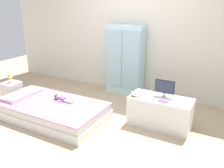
{
  "coord_description": "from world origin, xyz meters",
  "views": [
    {
      "loc": [
        1.89,
        -2.88,
        1.85
      ],
      "look_at": [
        0.16,
        0.32,
        0.57
      ],
      "focal_mm": 37.18,
      "sensor_mm": 36.0,
      "label": 1
    }
  ],
  "objects_px": {
    "bed": "(53,111)",
    "rocking_horse_toy": "(134,93)",
    "nightstand": "(12,92)",
    "wardrobe": "(125,60)",
    "book_purple": "(164,101)",
    "doll": "(60,98)",
    "table_lamp": "(10,76)",
    "tv_stand": "(160,112)",
    "tv_monitor": "(165,87)"
  },
  "relations": [
    {
      "from": "bed",
      "to": "rocking_horse_toy",
      "type": "relative_size",
      "value": 14.32
    },
    {
      "from": "rocking_horse_toy",
      "to": "nightstand",
      "type": "bearing_deg",
      "value": -171.92
    },
    {
      "from": "wardrobe",
      "to": "book_purple",
      "type": "distance_m",
      "value": 1.63
    },
    {
      "from": "nightstand",
      "to": "wardrobe",
      "type": "relative_size",
      "value": 0.28
    },
    {
      "from": "rocking_horse_toy",
      "to": "wardrobe",
      "type": "bearing_deg",
      "value": 121.65
    },
    {
      "from": "doll",
      "to": "wardrobe",
      "type": "height_order",
      "value": "wardrobe"
    },
    {
      "from": "bed",
      "to": "rocking_horse_toy",
      "type": "xyz_separation_m",
      "value": [
        1.28,
        0.47,
        0.39
      ]
    },
    {
      "from": "table_lamp",
      "to": "tv_stand",
      "type": "height_order",
      "value": "table_lamp"
    },
    {
      "from": "wardrobe",
      "to": "book_purple",
      "type": "relative_size",
      "value": 9.19
    },
    {
      "from": "bed",
      "to": "book_purple",
      "type": "height_order",
      "value": "book_purple"
    },
    {
      "from": "bed",
      "to": "doll",
      "type": "relative_size",
      "value": 4.54
    },
    {
      "from": "table_lamp",
      "to": "rocking_horse_toy",
      "type": "distance_m",
      "value": 2.44
    },
    {
      "from": "rocking_horse_toy",
      "to": "book_purple",
      "type": "xyz_separation_m",
      "value": [
        0.46,
        0.04,
        -0.05
      ]
    },
    {
      "from": "doll",
      "to": "rocking_horse_toy",
      "type": "distance_m",
      "value": 1.29
    },
    {
      "from": "doll",
      "to": "bed",
      "type": "bearing_deg",
      "value": -103.66
    },
    {
      "from": "tv_stand",
      "to": "book_purple",
      "type": "xyz_separation_m",
      "value": [
        0.07,
        -0.1,
        0.24
      ]
    },
    {
      "from": "doll",
      "to": "tv_monitor",
      "type": "xyz_separation_m",
      "value": [
        1.65,
        0.53,
        0.31
      ]
    },
    {
      "from": "table_lamp",
      "to": "book_purple",
      "type": "relative_size",
      "value": 1.27
    },
    {
      "from": "doll",
      "to": "rocking_horse_toy",
      "type": "bearing_deg",
      "value": 14.03
    },
    {
      "from": "bed",
      "to": "tv_stand",
      "type": "distance_m",
      "value": 1.78
    },
    {
      "from": "doll",
      "to": "table_lamp",
      "type": "height_order",
      "value": "table_lamp"
    },
    {
      "from": "doll",
      "to": "wardrobe",
      "type": "distance_m",
      "value": 1.61
    },
    {
      "from": "nightstand",
      "to": "book_purple",
      "type": "relative_size",
      "value": 2.61
    },
    {
      "from": "table_lamp",
      "to": "tv_stand",
      "type": "bearing_deg",
      "value": 9.89
    },
    {
      "from": "doll",
      "to": "book_purple",
      "type": "xyz_separation_m",
      "value": [
        1.7,
        0.35,
        0.17
      ]
    },
    {
      "from": "nightstand",
      "to": "table_lamp",
      "type": "bearing_deg",
      "value": -90.0
    },
    {
      "from": "nightstand",
      "to": "tv_monitor",
      "type": "bearing_deg",
      "value": 11.34
    },
    {
      "from": "tv_monitor",
      "to": "rocking_horse_toy",
      "type": "distance_m",
      "value": 0.47
    },
    {
      "from": "bed",
      "to": "doll",
      "type": "xyz_separation_m",
      "value": [
        0.04,
        0.16,
        0.18
      ]
    },
    {
      "from": "nightstand",
      "to": "tv_stand",
      "type": "relative_size",
      "value": 0.43
    },
    {
      "from": "table_lamp",
      "to": "wardrobe",
      "type": "distance_m",
      "value": 2.28
    },
    {
      "from": "table_lamp",
      "to": "rocking_horse_toy",
      "type": "bearing_deg",
      "value": 8.08
    },
    {
      "from": "nightstand",
      "to": "book_purple",
      "type": "distance_m",
      "value": 2.92
    },
    {
      "from": "tv_monitor",
      "to": "rocking_horse_toy",
      "type": "xyz_separation_m",
      "value": [
        -0.41,
        -0.22,
        -0.1
      ]
    },
    {
      "from": "bed",
      "to": "wardrobe",
      "type": "xyz_separation_m",
      "value": [
        0.57,
        1.63,
        0.59
      ]
    },
    {
      "from": "wardrobe",
      "to": "rocking_horse_toy",
      "type": "bearing_deg",
      "value": -58.35
    },
    {
      "from": "nightstand",
      "to": "table_lamp",
      "type": "height_order",
      "value": "table_lamp"
    },
    {
      "from": "bed",
      "to": "table_lamp",
      "type": "distance_m",
      "value": 1.22
    },
    {
      "from": "table_lamp",
      "to": "doll",
      "type": "bearing_deg",
      "value": 1.66
    },
    {
      "from": "table_lamp",
      "to": "tv_monitor",
      "type": "height_order",
      "value": "tv_monitor"
    },
    {
      "from": "table_lamp",
      "to": "rocking_horse_toy",
      "type": "xyz_separation_m",
      "value": [
        2.42,
        0.34,
        -0.02
      ]
    },
    {
      "from": "book_purple",
      "to": "doll",
      "type": "bearing_deg",
      "value": -168.27
    },
    {
      "from": "bed",
      "to": "doll",
      "type": "distance_m",
      "value": 0.24
    },
    {
      "from": "book_purple",
      "to": "rocking_horse_toy",
      "type": "bearing_deg",
      "value": -174.64
    },
    {
      "from": "tv_stand",
      "to": "wardrobe",
      "type": "bearing_deg",
      "value": 137.47
    },
    {
      "from": "doll",
      "to": "tv_stand",
      "type": "distance_m",
      "value": 1.69
    },
    {
      "from": "tv_stand",
      "to": "tv_monitor",
      "type": "distance_m",
      "value": 0.4
    },
    {
      "from": "wardrobe",
      "to": "tv_stand",
      "type": "xyz_separation_m",
      "value": [
        1.1,
        -1.01,
        -0.49
      ]
    },
    {
      "from": "bed",
      "to": "table_lamp",
      "type": "xyz_separation_m",
      "value": [
        -1.14,
        0.13,
        0.41
      ]
    },
    {
      "from": "tv_monitor",
      "to": "doll",
      "type": "bearing_deg",
      "value": -162.07
    }
  ]
}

